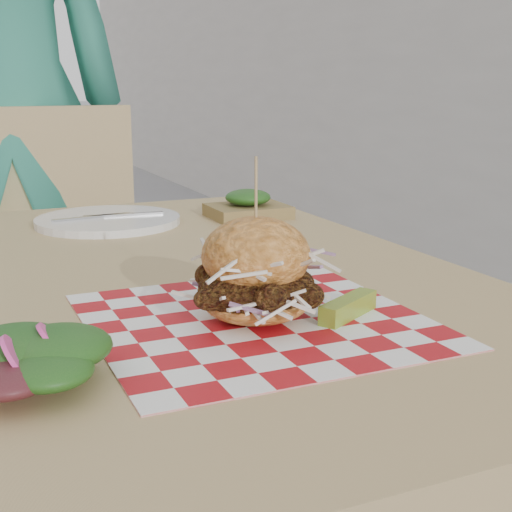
% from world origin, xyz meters
% --- Properties ---
extents(diner, '(0.73, 0.50, 1.93)m').
position_xyz_m(diner, '(-0.04, 0.83, 0.96)').
color(diner, '#2D826D').
rests_on(diner, ground).
extents(patio_table, '(0.80, 1.20, 0.75)m').
position_xyz_m(patio_table, '(0.07, -0.35, 0.67)').
color(patio_table, tan).
rests_on(patio_table, ground).
extents(patio_chair, '(0.42, 0.43, 0.95)m').
position_xyz_m(patio_chair, '(0.07, 0.58, 0.55)').
color(patio_chair, tan).
rests_on(patio_chair, ground).
extents(paper_liner, '(0.36, 0.36, 0.00)m').
position_xyz_m(paper_liner, '(0.10, -0.60, 0.75)').
color(paper_liner, red).
rests_on(paper_liner, patio_table).
extents(sandwich, '(0.16, 0.16, 0.18)m').
position_xyz_m(sandwich, '(0.10, -0.60, 0.80)').
color(sandwich, '#E08F3F').
rests_on(sandwich, paper_liner).
extents(pickle_spear, '(0.09, 0.07, 0.02)m').
position_xyz_m(pickle_spear, '(0.20, -0.63, 0.76)').
color(pickle_spear, '#88A42F').
rests_on(pickle_spear, paper_liner).
extents(side_salad, '(0.14, 0.14, 0.05)m').
position_xyz_m(side_salad, '(-0.14, -0.69, 0.76)').
color(side_salad, '#3F1419').
rests_on(side_salad, patio_table).
extents(place_setting, '(0.27, 0.27, 0.02)m').
position_xyz_m(place_setting, '(0.07, 0.03, 0.76)').
color(place_setting, white).
rests_on(place_setting, patio_table).
extents(kraft_tray, '(0.15, 0.12, 0.06)m').
position_xyz_m(kraft_tray, '(0.34, -0.01, 0.77)').
color(kraft_tray, olive).
rests_on(kraft_tray, patio_table).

